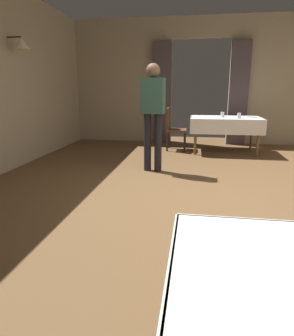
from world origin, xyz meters
TOP-DOWN VIEW (x-y plane):
  - ground at (0.00, 0.00)m, footprint 10.08×10.08m
  - wall_back at (0.00, 4.18)m, footprint 6.40×0.27m
  - dining_table_mid at (0.55, 3.01)m, footprint 1.48×0.97m
  - chair_mid_left at (-0.57, 3.11)m, footprint 0.44×0.44m
  - glass_mid_a at (0.48, 3.03)m, footprint 0.08×0.08m
  - plate_mid_b at (1.09, 3.12)m, footprint 0.23×0.23m
  - glass_mid_c at (0.79, 2.78)m, footprint 0.07×0.07m
  - person_waiter_by_doorway at (-0.76, 1.24)m, footprint 0.38×0.26m

SIDE VIEW (x-z plane):
  - ground at x=0.00m, z-range 0.00..0.00m
  - chair_mid_left at x=-0.57m, z-range 0.05..0.98m
  - dining_table_mid at x=0.55m, z-range 0.28..1.03m
  - plate_mid_b at x=1.09m, z-range 0.75..0.76m
  - glass_mid_a at x=0.48m, z-range 0.75..0.86m
  - glass_mid_c at x=0.79m, z-range 0.75..0.87m
  - person_waiter_by_doorway at x=-0.76m, z-range 0.16..1.88m
  - wall_back at x=0.00m, z-range 0.01..3.01m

